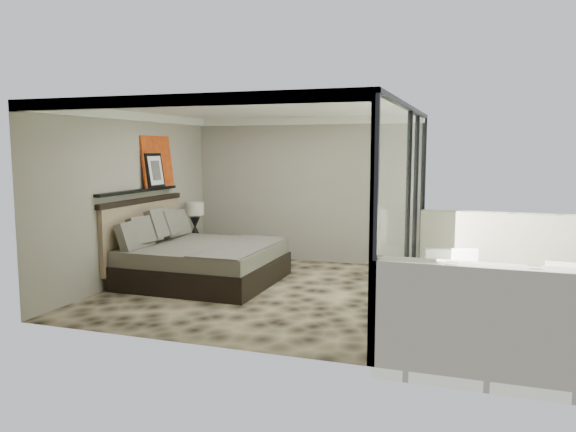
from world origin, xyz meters
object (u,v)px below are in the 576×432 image
(nightstand, at_px, (193,249))
(table_lamp, at_px, (195,215))
(bed, at_px, (198,259))
(ottoman, at_px, (560,278))
(lounger, at_px, (461,287))

(nightstand, bearing_deg, table_lamp, 46.72)
(bed, height_order, ottoman, bed)
(bed, xyz_separation_m, lounger, (4.17, 0.19, -0.18))
(ottoman, bearing_deg, nightstand, 178.24)
(ottoman, relative_size, lounger, 0.25)
(bed, xyz_separation_m, nightstand, (-0.85, 1.39, -0.11))
(bed, distance_m, lounger, 4.18)
(table_lamp, height_order, lounger, table_lamp)
(lounger, bearing_deg, bed, 167.64)
(table_lamp, bearing_deg, ottoman, -1.98)
(table_lamp, bearing_deg, lounger, -13.70)
(table_lamp, bearing_deg, nightstand, -146.74)
(bed, distance_m, ottoman, 5.72)
(nightstand, bearing_deg, bed, -45.03)
(nightstand, distance_m, table_lamp, 0.67)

